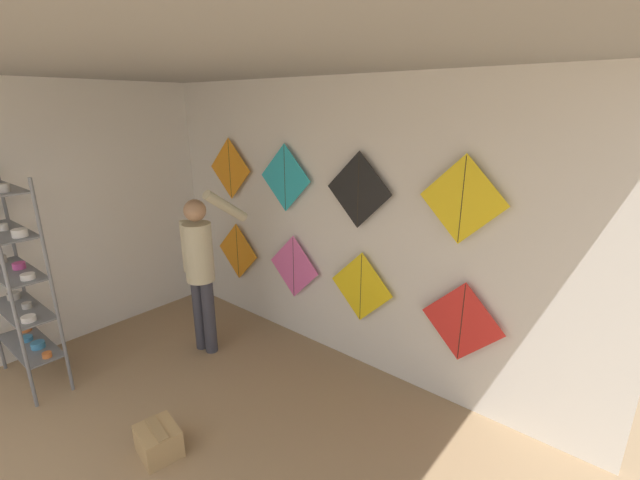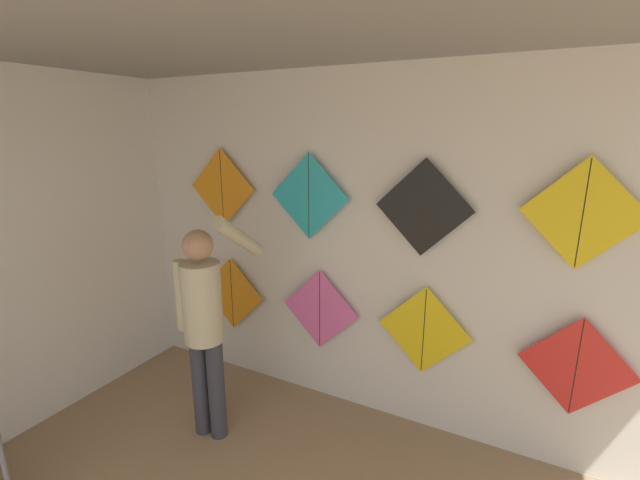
{
  "view_description": "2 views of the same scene",
  "coord_description": "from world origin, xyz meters",
  "px_view_note": "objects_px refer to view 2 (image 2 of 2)",
  "views": [
    {
      "loc": [
        2.61,
        0.56,
        2.54
      ],
      "look_at": [
        0.16,
        3.48,
        1.33
      ],
      "focal_mm": 24.0,
      "sensor_mm": 36.0,
      "label": 1
    },
    {
      "loc": [
        1.15,
        0.73,
        2.35
      ],
      "look_at": [
        -0.3,
        3.48,
        1.53
      ],
      "focal_mm": 24.0,
      "sensor_mm": 36.0,
      "label": 2
    }
  ],
  "objects_px": {
    "kite_2": "(424,330)",
    "kite_3": "(576,367)",
    "kite_0": "(232,294)",
    "kite_7": "(583,214)",
    "kite_4": "(222,188)",
    "shopkeeper": "(204,317)",
    "kite_6": "(423,208)",
    "kite_1": "(320,309)",
    "kite_5": "(309,197)"
  },
  "relations": [
    {
      "from": "kite_2",
      "to": "kite_3",
      "type": "distance_m",
      "value": 1.01
    },
    {
      "from": "kite_0",
      "to": "kite_7",
      "type": "xyz_separation_m",
      "value": [
        2.75,
        0.0,
        1.03
      ]
    },
    {
      "from": "kite_2",
      "to": "kite_4",
      "type": "relative_size",
      "value": 1.0
    },
    {
      "from": "shopkeeper",
      "to": "kite_6",
      "type": "bearing_deg",
      "value": 22.21
    },
    {
      "from": "kite_2",
      "to": "kite_4",
      "type": "bearing_deg",
      "value": 180.0
    },
    {
      "from": "kite_0",
      "to": "kite_6",
      "type": "bearing_deg",
      "value": 0.0
    },
    {
      "from": "shopkeeper",
      "to": "kite_3",
      "type": "bearing_deg",
      "value": 10.06
    },
    {
      "from": "kite_3",
      "to": "kite_6",
      "type": "bearing_deg",
      "value": 180.0
    },
    {
      "from": "kite_6",
      "to": "kite_7",
      "type": "bearing_deg",
      "value": 0.0
    },
    {
      "from": "kite_7",
      "to": "kite_1",
      "type": "bearing_deg",
      "value": 180.0
    },
    {
      "from": "kite_3",
      "to": "kite_5",
      "type": "relative_size",
      "value": 1.0
    },
    {
      "from": "kite_1",
      "to": "kite_4",
      "type": "height_order",
      "value": "kite_4"
    },
    {
      "from": "kite_0",
      "to": "kite_3",
      "type": "height_order",
      "value": "kite_3"
    },
    {
      "from": "kite_1",
      "to": "kite_3",
      "type": "distance_m",
      "value": 1.9
    },
    {
      "from": "kite_7",
      "to": "kite_5",
      "type": "bearing_deg",
      "value": 180.0
    },
    {
      "from": "shopkeeper",
      "to": "kite_2",
      "type": "xyz_separation_m",
      "value": [
        1.44,
        0.81,
        -0.14
      ]
    },
    {
      "from": "kite_0",
      "to": "kite_6",
      "type": "height_order",
      "value": "kite_6"
    },
    {
      "from": "kite_0",
      "to": "kite_1",
      "type": "bearing_deg",
      "value": 0.0
    },
    {
      "from": "kite_6",
      "to": "kite_7",
      "type": "relative_size",
      "value": 1.0
    },
    {
      "from": "kite_1",
      "to": "kite_5",
      "type": "distance_m",
      "value": 0.97
    },
    {
      "from": "kite_1",
      "to": "kite_0",
      "type": "bearing_deg",
      "value": 180.0
    },
    {
      "from": "kite_2",
      "to": "kite_7",
      "type": "xyz_separation_m",
      "value": [
        0.91,
        0.0,
        0.98
      ]
    },
    {
      "from": "shopkeeper",
      "to": "kite_7",
      "type": "height_order",
      "value": "kite_7"
    },
    {
      "from": "shopkeeper",
      "to": "kite_0",
      "type": "bearing_deg",
      "value": 108.58
    },
    {
      "from": "kite_2",
      "to": "kite_5",
      "type": "xyz_separation_m",
      "value": [
        -0.99,
        0.0,
        0.95
      ]
    },
    {
      "from": "kite_1",
      "to": "kite_3",
      "type": "height_order",
      "value": "kite_1"
    },
    {
      "from": "kite_5",
      "to": "kite_6",
      "type": "bearing_deg",
      "value": 0.0
    },
    {
      "from": "kite_0",
      "to": "kite_2",
      "type": "distance_m",
      "value": 1.85
    },
    {
      "from": "kite_0",
      "to": "kite_6",
      "type": "relative_size",
      "value": 1.0
    },
    {
      "from": "kite_1",
      "to": "kite_4",
      "type": "xyz_separation_m",
      "value": [
        -1.0,
        0.0,
        0.98
      ]
    },
    {
      "from": "kite_3",
      "to": "kite_6",
      "type": "relative_size",
      "value": 1.0
    },
    {
      "from": "kite_1",
      "to": "kite_4",
      "type": "bearing_deg",
      "value": 180.0
    },
    {
      "from": "kite_3",
      "to": "kite_7",
      "type": "relative_size",
      "value": 1.0
    },
    {
      "from": "shopkeeper",
      "to": "kite_7",
      "type": "relative_size",
      "value": 2.5
    },
    {
      "from": "kite_4",
      "to": "kite_0",
      "type": "bearing_deg",
      "value": 0.0
    },
    {
      "from": "kite_1",
      "to": "kite_5",
      "type": "xyz_separation_m",
      "value": [
        -0.1,
        0.0,
        0.96
      ]
    },
    {
      "from": "kite_2",
      "to": "kite_6",
      "type": "bearing_deg",
      "value": 180.0
    },
    {
      "from": "kite_3",
      "to": "kite_5",
      "type": "height_order",
      "value": "kite_5"
    },
    {
      "from": "shopkeeper",
      "to": "kite_1",
      "type": "height_order",
      "value": "shopkeeper"
    },
    {
      "from": "kite_6",
      "to": "kite_0",
      "type": "bearing_deg",
      "value": 180.0
    },
    {
      "from": "kite_4",
      "to": "kite_2",
      "type": "bearing_deg",
      "value": 0.0
    },
    {
      "from": "kite_4",
      "to": "kite_6",
      "type": "bearing_deg",
      "value": 0.0
    },
    {
      "from": "shopkeeper",
      "to": "kite_2",
      "type": "height_order",
      "value": "shopkeeper"
    },
    {
      "from": "kite_3",
      "to": "kite_2",
      "type": "bearing_deg",
      "value": 180.0
    },
    {
      "from": "shopkeeper",
      "to": "kite_5",
      "type": "relative_size",
      "value": 2.5
    },
    {
      "from": "kite_1",
      "to": "kite_7",
      "type": "distance_m",
      "value": 2.06
    },
    {
      "from": "shopkeeper",
      "to": "kite_4",
      "type": "xyz_separation_m",
      "value": [
        -0.46,
        0.81,
        0.83
      ]
    },
    {
      "from": "kite_1",
      "to": "kite_2",
      "type": "height_order",
      "value": "kite_2"
    },
    {
      "from": "kite_5",
      "to": "kite_6",
      "type": "relative_size",
      "value": 1.0
    },
    {
      "from": "kite_0",
      "to": "kite_3",
      "type": "relative_size",
      "value": 1.0
    }
  ]
}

